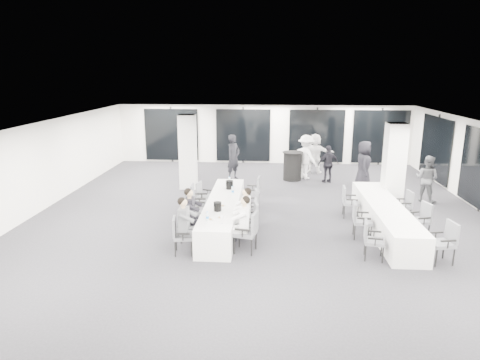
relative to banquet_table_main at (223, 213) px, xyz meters
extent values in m
cube|color=#232328|center=(1.05, 0.80, -0.39)|extent=(14.00, 16.00, 0.02)
cube|color=silver|center=(1.05, 0.80, 2.43)|extent=(14.00, 16.00, 0.02)
cube|color=white|center=(-5.96, 0.80, 1.02)|extent=(0.02, 16.00, 2.80)
cube|color=white|center=(1.05, 8.81, 1.02)|extent=(14.00, 0.02, 2.80)
cube|color=white|center=(1.05, -7.21, 1.02)|extent=(14.00, 0.02, 2.80)
cube|color=black|center=(1.05, 8.74, 0.98)|extent=(13.60, 0.06, 2.50)
cube|color=silver|center=(-1.75, 4.00, 1.02)|extent=(0.60, 0.60, 2.80)
cube|color=silver|center=(5.25, 1.80, 1.02)|extent=(0.60, 0.60, 2.80)
cube|color=silver|center=(0.00, 0.00, 0.00)|extent=(0.90, 5.00, 0.75)
cube|color=silver|center=(4.57, -0.09, 0.00)|extent=(0.90, 5.00, 0.75)
cylinder|color=black|center=(2.27, 5.49, 0.20)|extent=(0.74, 0.74, 1.16)
cylinder|color=black|center=(2.27, 5.49, 0.78)|extent=(0.84, 0.84, 0.02)
cube|color=#525459|center=(-0.75, -2.06, 0.06)|extent=(0.51, 0.53, 0.08)
cube|color=#525459|center=(-0.96, -2.09, 0.33)|extent=(0.12, 0.45, 0.45)
cylinder|color=black|center=(-0.97, -1.89, -0.18)|extent=(0.04, 0.04, 0.40)
cylinder|color=black|center=(-0.91, -2.28, -0.18)|extent=(0.04, 0.04, 0.40)
cylinder|color=black|center=(-0.59, -1.83, -0.18)|extent=(0.04, 0.04, 0.40)
cylinder|color=black|center=(-0.53, -2.22, -0.18)|extent=(0.04, 0.04, 0.40)
cube|color=black|center=(-0.79, -1.81, 0.23)|extent=(0.33, 0.09, 0.04)
cube|color=black|center=(-0.71, -2.30, 0.23)|extent=(0.33, 0.09, 0.04)
cube|color=#525459|center=(-0.75, -1.24, 0.06)|extent=(0.45, 0.47, 0.08)
cube|color=#525459|center=(-0.96, -1.25, 0.32)|extent=(0.06, 0.45, 0.45)
cylinder|color=black|center=(-0.95, -1.05, -0.18)|extent=(0.03, 0.03, 0.40)
cylinder|color=black|center=(-0.94, -1.44, -0.18)|extent=(0.03, 0.03, 0.40)
cylinder|color=black|center=(-0.56, -1.05, -0.18)|extent=(0.03, 0.03, 0.40)
cylinder|color=black|center=(-0.55, -1.44, -0.18)|extent=(0.03, 0.03, 0.40)
cube|color=black|center=(-0.75, -1.00, 0.23)|extent=(0.33, 0.04, 0.04)
cube|color=black|center=(-0.75, -1.49, 0.23)|extent=(0.33, 0.04, 0.04)
cube|color=#525459|center=(-0.75, -0.16, 0.10)|extent=(0.55, 0.57, 0.08)
cube|color=#525459|center=(-0.98, -0.13, 0.38)|extent=(0.13, 0.49, 0.48)
cylinder|color=black|center=(-0.93, 0.08, -0.16)|extent=(0.04, 0.04, 0.43)
cylinder|color=black|center=(-0.99, -0.34, -0.16)|extent=(0.04, 0.04, 0.43)
cylinder|color=black|center=(-0.51, 0.02, -0.16)|extent=(0.04, 0.04, 0.43)
cylinder|color=black|center=(-0.57, -0.40, -0.16)|extent=(0.04, 0.04, 0.43)
cube|color=black|center=(-0.71, 0.10, 0.28)|extent=(0.36, 0.09, 0.04)
cube|color=black|center=(-0.79, -0.42, 0.28)|extent=(0.36, 0.09, 0.04)
cube|color=#525459|center=(-0.75, 0.61, 0.12)|extent=(0.53, 0.55, 0.09)
cube|color=#525459|center=(-0.99, 0.60, 0.41)|extent=(0.09, 0.50, 0.50)
cylinder|color=black|center=(-0.98, 0.82, -0.15)|extent=(0.04, 0.04, 0.45)
cylinder|color=black|center=(-0.96, 0.38, -0.15)|extent=(0.04, 0.04, 0.45)
cylinder|color=black|center=(-0.54, 0.84, -0.15)|extent=(0.04, 0.04, 0.45)
cylinder|color=black|center=(-0.52, 0.40, -0.15)|extent=(0.04, 0.04, 0.45)
cube|color=black|center=(-0.76, 0.88, 0.30)|extent=(0.37, 0.06, 0.04)
cube|color=black|center=(-0.74, 0.34, 0.30)|extent=(0.37, 0.06, 0.04)
cube|color=#525459|center=(-0.75, 1.48, 0.04)|extent=(0.52, 0.53, 0.07)
cube|color=#525459|center=(-0.95, 1.53, 0.29)|extent=(0.15, 0.42, 0.42)
cylinder|color=black|center=(-0.88, 1.70, -0.19)|extent=(0.03, 0.03, 0.38)
cylinder|color=black|center=(-0.97, 1.35, -0.19)|extent=(0.03, 0.03, 0.38)
cylinder|color=black|center=(-0.53, 1.62, -0.19)|extent=(0.03, 0.03, 0.38)
cylinder|color=black|center=(-0.62, 1.26, -0.19)|extent=(0.03, 0.03, 0.38)
cube|color=black|center=(-0.70, 1.70, 0.20)|extent=(0.31, 0.11, 0.04)
cube|color=black|center=(-0.80, 1.26, 0.20)|extent=(0.31, 0.11, 0.04)
cube|color=#525459|center=(0.75, -1.85, 0.11)|extent=(0.60, 0.62, 0.09)
cube|color=#525459|center=(0.98, -1.90, 0.41)|extent=(0.17, 0.50, 0.50)
cylinder|color=black|center=(0.91, -2.11, -0.15)|extent=(0.04, 0.04, 0.45)
cylinder|color=black|center=(1.01, -1.69, -0.15)|extent=(0.04, 0.04, 0.45)
cylinder|color=black|center=(0.49, -2.02, -0.15)|extent=(0.04, 0.04, 0.45)
cylinder|color=black|center=(0.59, -1.59, -0.15)|extent=(0.04, 0.04, 0.45)
cube|color=black|center=(0.69, -2.12, 0.30)|extent=(0.37, 0.12, 0.04)
cube|color=black|center=(0.81, -1.59, 0.30)|extent=(0.37, 0.12, 0.04)
cube|color=#525459|center=(0.75, -1.09, 0.12)|extent=(0.58, 0.60, 0.09)
cube|color=#525459|center=(0.99, -1.05, 0.41)|extent=(0.14, 0.51, 0.50)
cylinder|color=black|center=(1.00, -1.27, -0.15)|extent=(0.04, 0.04, 0.45)
cylinder|color=black|center=(0.93, -0.84, -0.15)|extent=(0.04, 0.04, 0.45)
cylinder|color=black|center=(0.57, -1.34, -0.15)|extent=(0.04, 0.04, 0.45)
cylinder|color=black|center=(0.50, -0.91, -0.15)|extent=(0.04, 0.04, 0.45)
cube|color=black|center=(0.79, -1.36, 0.30)|extent=(0.37, 0.10, 0.04)
cube|color=black|center=(0.71, -0.82, 0.30)|extent=(0.37, 0.10, 0.04)
cube|color=#525459|center=(0.75, -0.18, 0.03)|extent=(0.42, 0.44, 0.07)
cube|color=#525459|center=(0.95, -0.17, 0.28)|extent=(0.06, 0.42, 0.42)
cylinder|color=black|center=(0.93, -0.35, -0.19)|extent=(0.03, 0.03, 0.37)
cylinder|color=black|center=(0.93, 0.01, -0.19)|extent=(0.03, 0.03, 0.37)
cylinder|color=black|center=(0.57, -0.36, -0.19)|extent=(0.03, 0.03, 0.37)
cylinder|color=black|center=(0.57, 0.00, -0.19)|extent=(0.03, 0.03, 0.37)
cube|color=black|center=(0.75, -0.40, 0.19)|extent=(0.31, 0.04, 0.04)
cube|color=black|center=(0.75, 0.05, 0.19)|extent=(0.31, 0.04, 0.04)
cube|color=#525459|center=(0.75, 0.54, 0.06)|extent=(0.52, 0.53, 0.08)
cube|color=#525459|center=(0.96, 0.58, 0.32)|extent=(0.14, 0.44, 0.44)
cylinder|color=black|center=(0.97, 0.39, -0.18)|extent=(0.03, 0.03, 0.39)
cylinder|color=black|center=(0.90, 0.76, -0.18)|extent=(0.03, 0.03, 0.39)
cylinder|color=black|center=(0.60, 0.32, -0.18)|extent=(0.03, 0.03, 0.39)
cylinder|color=black|center=(0.53, 0.69, -0.18)|extent=(0.03, 0.03, 0.39)
cube|color=black|center=(0.79, 0.30, 0.22)|extent=(0.33, 0.10, 0.04)
cube|color=black|center=(0.71, 0.78, 0.22)|extent=(0.33, 0.10, 0.04)
cube|color=#525459|center=(0.75, 1.71, 0.11)|extent=(0.55, 0.56, 0.09)
cube|color=#525459|center=(0.99, 1.69, 0.41)|extent=(0.11, 0.50, 0.50)
cylinder|color=black|center=(0.95, 1.47, -0.15)|extent=(0.04, 0.04, 0.44)
cylinder|color=black|center=(0.99, 1.91, -0.15)|extent=(0.04, 0.04, 0.44)
cylinder|color=black|center=(0.51, 1.52, -0.15)|extent=(0.04, 0.04, 0.44)
cylinder|color=black|center=(0.55, 1.95, -0.15)|extent=(0.04, 0.04, 0.44)
cube|color=black|center=(0.72, 1.44, 0.30)|extent=(0.37, 0.08, 0.04)
cube|color=black|center=(0.78, 1.98, 0.30)|extent=(0.37, 0.08, 0.04)
cube|color=#525459|center=(3.82, -2.06, 0.06)|extent=(0.52, 0.54, 0.08)
cube|color=#525459|center=(3.61, -2.02, 0.33)|extent=(0.13, 0.45, 0.45)
cylinder|color=black|center=(3.66, -1.83, -0.17)|extent=(0.04, 0.04, 0.40)
cylinder|color=black|center=(3.60, -2.22, -0.17)|extent=(0.04, 0.04, 0.40)
cylinder|color=black|center=(4.05, -1.90, -0.17)|extent=(0.04, 0.04, 0.40)
cylinder|color=black|center=(3.98, -2.28, -0.17)|extent=(0.04, 0.04, 0.40)
cube|color=black|center=(3.86, -1.82, 0.23)|extent=(0.33, 0.09, 0.04)
cube|color=black|center=(3.78, -2.30, 0.23)|extent=(0.33, 0.09, 0.04)
cube|color=#525459|center=(3.82, -0.73, 0.09)|extent=(0.52, 0.54, 0.08)
cube|color=#525459|center=(3.60, -0.71, 0.36)|extent=(0.11, 0.48, 0.47)
cylinder|color=black|center=(3.64, -0.51, -0.16)|extent=(0.04, 0.04, 0.42)
cylinder|color=black|center=(3.60, -0.91, -0.16)|extent=(0.04, 0.04, 0.42)
cylinder|color=black|center=(4.05, -0.55, -0.16)|extent=(0.04, 0.04, 0.42)
cylinder|color=black|center=(4.01, -0.96, -0.16)|extent=(0.04, 0.04, 0.42)
cube|color=black|center=(3.85, -0.48, 0.26)|extent=(0.35, 0.08, 0.04)
cube|color=black|center=(3.80, -0.99, 0.26)|extent=(0.35, 0.08, 0.04)
cube|color=#525459|center=(3.82, 0.98, 0.08)|extent=(0.50, 0.52, 0.08)
cube|color=#525459|center=(3.60, 1.00, 0.35)|extent=(0.10, 0.47, 0.46)
cylinder|color=black|center=(3.64, 1.20, -0.17)|extent=(0.04, 0.04, 0.41)
cylinder|color=black|center=(3.61, 0.80, -0.17)|extent=(0.04, 0.04, 0.41)
cylinder|color=black|center=(4.04, 1.16, -0.17)|extent=(0.04, 0.04, 0.41)
cylinder|color=black|center=(4.01, 0.76, -0.17)|extent=(0.04, 0.04, 0.41)
cube|color=black|center=(3.84, 1.23, 0.25)|extent=(0.34, 0.07, 0.04)
cube|color=black|center=(3.80, 0.73, 0.25)|extent=(0.34, 0.07, 0.04)
cube|color=#525459|center=(5.32, -2.16, 0.10)|extent=(0.56, 0.57, 0.08)
cube|color=#525459|center=(5.55, -2.12, 0.38)|extent=(0.14, 0.48, 0.48)
cylinder|color=black|center=(5.56, -2.33, -0.16)|extent=(0.04, 0.04, 0.43)
cylinder|color=black|center=(5.50, -1.92, -0.16)|extent=(0.04, 0.04, 0.43)
cylinder|color=black|center=(5.15, -2.40, -0.16)|extent=(0.04, 0.04, 0.43)
cylinder|color=black|center=(5.08, -1.99, -0.16)|extent=(0.04, 0.04, 0.43)
cube|color=black|center=(5.37, -2.42, 0.27)|extent=(0.36, 0.10, 0.04)
cube|color=black|center=(5.28, -1.90, 0.27)|extent=(0.36, 0.10, 0.04)
cube|color=#525459|center=(5.32, -0.58, 0.08)|extent=(0.57, 0.59, 0.08)
cube|color=#525459|center=(5.54, -0.52, 0.35)|extent=(0.18, 0.46, 0.46)
cylinder|color=black|center=(5.57, -0.72, -0.17)|extent=(0.04, 0.04, 0.41)
cylinder|color=black|center=(5.47, -0.33, -0.17)|extent=(0.04, 0.04, 0.41)
cylinder|color=black|center=(5.18, -0.82, -0.17)|extent=(0.04, 0.04, 0.41)
cylinder|color=black|center=(5.08, -0.43, -0.17)|extent=(0.04, 0.04, 0.41)
cube|color=black|center=(5.39, -0.82, 0.25)|extent=(0.34, 0.13, 0.04)
cube|color=black|center=(5.26, -0.33, 0.25)|extent=(0.34, 0.13, 0.04)
cube|color=#525459|center=(5.32, 0.84, 0.05)|extent=(0.48, 0.49, 0.07)
cube|color=#525459|center=(5.53, 0.86, 0.30)|extent=(0.10, 0.43, 0.43)
cylinder|color=black|center=(5.53, 0.67, -0.18)|extent=(0.03, 0.03, 0.38)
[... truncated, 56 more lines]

